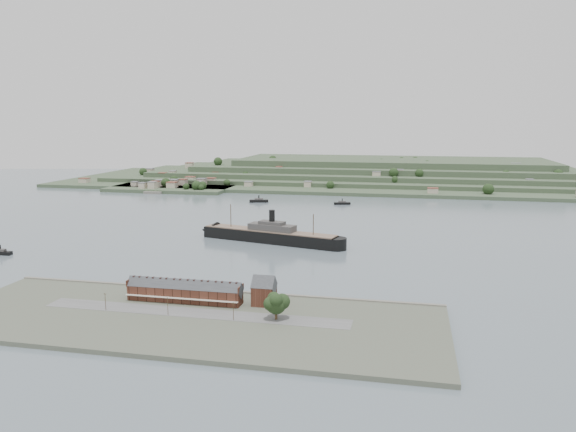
% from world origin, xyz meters
% --- Properties ---
extents(ground, '(1400.00, 1400.00, 0.00)m').
position_xyz_m(ground, '(0.00, 0.00, 0.00)').
color(ground, slate).
rests_on(ground, ground).
extents(near_shore, '(220.00, 80.00, 2.60)m').
position_xyz_m(near_shore, '(0.00, -186.75, 1.01)').
color(near_shore, '#4C5142').
rests_on(near_shore, ground).
extents(terrace_row, '(55.60, 9.80, 11.07)m').
position_xyz_m(terrace_row, '(-10.00, -168.02, 6.84)').
color(terrace_row, '#442318').
rests_on(terrace_row, ground).
extents(gabled_building, '(10.40, 10.18, 14.09)m').
position_xyz_m(gabled_building, '(27.50, -164.00, 8.19)').
color(gabled_building, '#442318').
rests_on(gabled_building, ground).
extents(far_peninsula, '(760.00, 309.00, 30.00)m').
position_xyz_m(far_peninsula, '(27.91, 393.10, 11.88)').
color(far_peninsula, '#374B32').
rests_on(far_peninsula, ground).
extents(steamship, '(115.20, 40.94, 28.09)m').
position_xyz_m(steamship, '(-7.90, -24.21, 5.19)').
color(steamship, black).
rests_on(steamship, ground).
extents(tugboat, '(14.91, 4.79, 6.61)m').
position_xyz_m(tugboat, '(-166.23, -98.79, 1.61)').
color(tugboat, black).
rests_on(tugboat, ground).
extents(ferry_west, '(20.61, 10.14, 7.45)m').
position_xyz_m(ferry_west, '(-64.25, 163.76, 1.79)').
color(ferry_west, black).
rests_on(ferry_west, ground).
extents(ferry_east, '(17.48, 8.46, 6.32)m').
position_xyz_m(ferry_east, '(24.14, 166.41, 1.52)').
color(ferry_east, black).
rests_on(ferry_east, ground).
extents(fig_tree, '(11.00, 9.53, 12.27)m').
position_xyz_m(fig_tree, '(37.86, -182.64, 9.49)').
color(fig_tree, '#44331F').
rests_on(fig_tree, ground).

